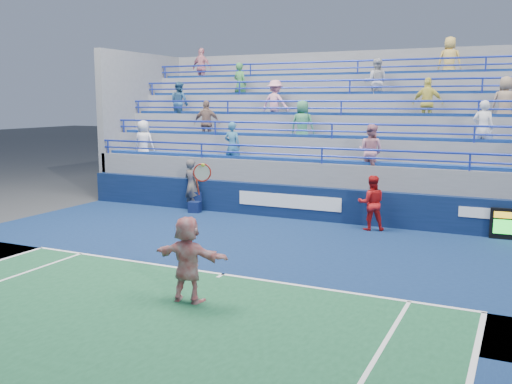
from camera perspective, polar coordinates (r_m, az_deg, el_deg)
The scene contains 7 objects.
ground at distance 12.89m, azimuth -3.33°, elevation -8.30°, with size 120.00×120.00×0.00m, color #333538.
sponsor_wall at distance 18.56m, azimuth 6.33°, elevation -1.22°, with size 18.00×0.32×1.10m.
bleacher_stand at distance 21.99m, azimuth 9.56°, elevation 2.93°, with size 18.00×5.60×6.13m.
judge_chair at distance 19.99m, azimuth -6.11°, elevation -1.43°, with size 0.47×0.48×0.70m.
tennis_player at distance 11.07m, azimuth -6.84°, elevation -6.68°, with size 1.58×0.53×2.72m.
line_judge at distance 20.24m, azimuth -6.45°, elevation 0.69°, with size 0.67×0.44×1.84m, color #15173B.
ball_girl at distance 17.40m, azimuth 11.47°, elevation -1.08°, with size 0.81×0.63×1.67m, color #B51415.
Camera 1 is at (5.93, -10.78, 3.84)m, focal length 40.00 mm.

